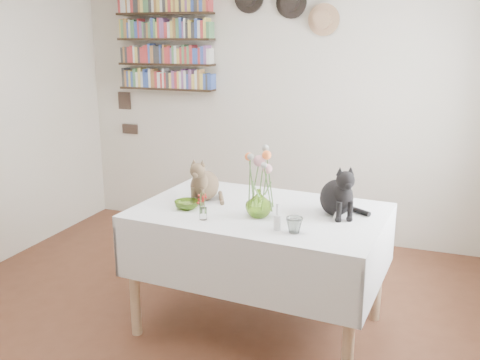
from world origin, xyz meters
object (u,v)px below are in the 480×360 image
at_px(black_cat, 337,188).
at_px(flower_vase, 259,203).
at_px(tabby_cat, 205,178).
at_px(dining_table, 260,240).
at_px(bookshelf_unit, 166,43).

height_order(black_cat, flower_vase, black_cat).
distance_m(tabby_cat, black_cat, 0.89).
bearing_deg(dining_table, tabby_cat, 169.08).
bearing_deg(dining_table, flower_vase, -75.08).
distance_m(dining_table, bookshelf_unit, 2.61).
relative_size(dining_table, tabby_cat, 5.32).
xyz_separation_m(tabby_cat, bookshelf_unit, (-1.13, 1.63, 0.85)).
distance_m(black_cat, bookshelf_unit, 2.73).
distance_m(dining_table, tabby_cat, 0.56).
bearing_deg(dining_table, bookshelf_unit, 132.27).
bearing_deg(dining_table, black_cat, 9.94).
bearing_deg(tabby_cat, bookshelf_unit, 124.10).
xyz_separation_m(black_cat, flower_vase, (-0.44, -0.21, -0.08)).
distance_m(black_cat, flower_vase, 0.49).
relative_size(flower_vase, bookshelf_unit, 0.17).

